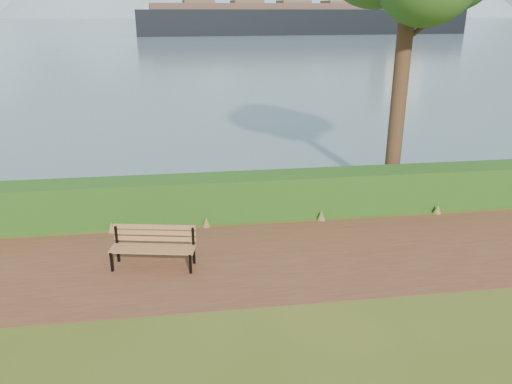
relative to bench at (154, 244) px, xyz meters
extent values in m
plane|color=#3A4F16|center=(2.17, -0.34, -0.46)|extent=(140.00, 140.00, 0.00)
cube|color=#5B2D1F|center=(2.17, -0.04, -0.46)|extent=(40.00, 3.40, 0.01)
cube|color=#1C4C15|center=(2.17, 2.26, 0.04)|extent=(32.00, 0.85, 1.00)
cube|color=slate|center=(2.17, 259.66, -0.46)|extent=(700.00, 510.00, 0.00)
cube|color=black|center=(-0.79, -0.13, -0.26)|extent=(0.05, 0.06, 0.40)
cube|color=black|center=(-0.71, 0.25, -0.08)|extent=(0.05, 0.06, 0.77)
cube|color=black|center=(-0.75, 0.06, -0.09)|extent=(0.13, 0.46, 0.04)
cube|color=black|center=(0.68, -0.42, -0.26)|extent=(0.05, 0.06, 0.40)
cube|color=black|center=(0.76, -0.03, -0.08)|extent=(0.05, 0.06, 0.77)
cube|color=black|center=(0.72, -0.22, -0.09)|extent=(0.13, 0.46, 0.04)
cube|color=#926038|center=(-0.05, -0.25, -0.06)|extent=(1.59, 0.38, 0.03)
cube|color=#926038|center=(-0.03, -0.14, -0.06)|extent=(1.59, 0.38, 0.03)
cube|color=#926038|center=(-0.01, -0.03, -0.06)|extent=(1.59, 0.38, 0.03)
cube|color=#926038|center=(0.02, 0.08, -0.06)|extent=(1.59, 0.38, 0.03)
cube|color=#926038|center=(0.03, 0.14, 0.05)|extent=(1.58, 0.34, 0.09)
cube|color=#926038|center=(0.03, 0.14, 0.17)|extent=(1.58, 0.34, 0.09)
cube|color=#926038|center=(0.03, 0.14, 0.29)|extent=(1.58, 0.34, 0.09)
cylinder|color=#352115|center=(6.04, 3.14, 3.04)|extent=(0.39, 0.39, 7.00)
cylinder|color=#352115|center=(6.48, 3.14, 3.81)|extent=(1.02, 0.12, 0.76)
cylinder|color=#352115|center=(5.66, 3.24, 4.30)|extent=(0.79, 0.37, 0.70)
cube|color=black|center=(25.66, 96.99, 0.99)|extent=(67.94, 15.17, 6.74)
cube|color=brown|center=(25.66, 96.99, 4.93)|extent=(62.49, 13.75, 1.15)
cube|color=brown|center=(4.15, 95.52, 5.70)|extent=(6.20, 6.73, 0.77)
cube|color=brown|center=(13.75, 96.18, 5.70)|extent=(6.20, 6.73, 0.77)
cube|color=brown|center=(23.36, 96.84, 5.70)|extent=(6.20, 6.73, 0.77)
cube|color=brown|center=(32.96, 97.49, 5.70)|extent=(6.20, 6.73, 0.77)
camera|label=1|loc=(0.73, -8.78, 4.19)|focal=35.00mm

